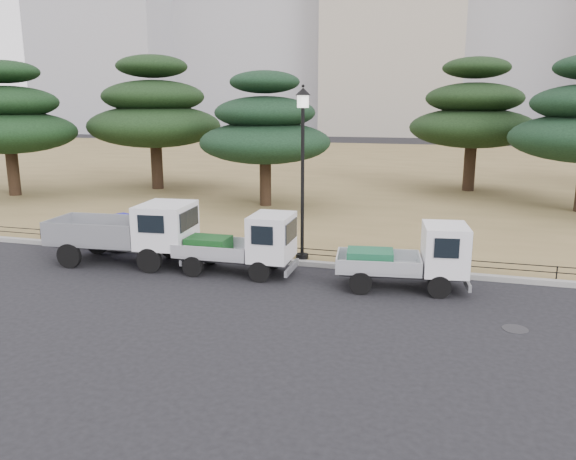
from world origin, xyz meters
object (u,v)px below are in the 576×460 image
(truck_kei_front, at_px, (244,244))
(truck_kei_rear, at_px, (412,257))
(truck_large, at_px, (131,230))
(street_lamp, at_px, (303,145))
(tarp_pile, at_px, (118,232))

(truck_kei_front, distance_m, truck_kei_rear, 5.09)
(truck_large, xyz_separation_m, street_lamp, (5.40, 1.65, 2.75))
(truck_kei_rear, bearing_deg, street_lamp, 146.95)
(truck_large, distance_m, truck_kei_front, 3.99)
(truck_large, bearing_deg, street_lamp, 12.30)
(truck_kei_front, distance_m, tarp_pile, 5.84)
(truck_kei_front, relative_size, street_lamp, 0.66)
(truck_large, height_order, tarp_pile, truck_large)
(truck_kei_front, relative_size, truck_kei_rear, 0.97)
(truck_large, xyz_separation_m, truck_kei_front, (3.98, -0.03, -0.19))
(truck_large, bearing_deg, tarp_pile, 128.54)
(street_lamp, distance_m, tarp_pile, 7.73)
(truck_kei_rear, xyz_separation_m, tarp_pile, (-10.67, 1.78, -0.34))
(street_lamp, bearing_deg, truck_large, -162.97)
(truck_large, xyz_separation_m, tarp_pile, (-1.59, 1.69, -0.54))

